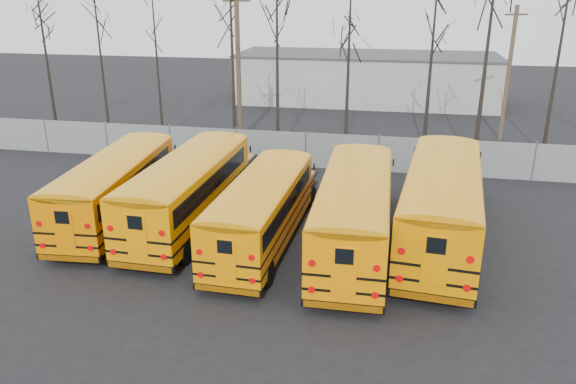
% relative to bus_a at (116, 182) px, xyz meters
% --- Properties ---
extents(ground, '(120.00, 120.00, 0.00)m').
position_rel_bus_a_xyz_m(ground, '(6.68, -3.00, -1.71)').
color(ground, black).
rests_on(ground, ground).
extents(fence, '(40.00, 0.04, 2.00)m').
position_rel_bus_a_xyz_m(fence, '(6.68, 9.00, -0.71)').
color(fence, gray).
rests_on(fence, ground).
extents(distant_building, '(22.00, 8.00, 4.00)m').
position_rel_bus_a_xyz_m(distant_building, '(8.68, 29.00, 0.29)').
color(distant_building, '#B6B7B1').
rests_on(distant_building, ground).
extents(bus_a, '(3.18, 10.55, 2.91)m').
position_rel_bus_a_xyz_m(bus_a, '(0.00, 0.00, 0.00)').
color(bus_a, black).
rests_on(bus_a, ground).
extents(bus_b, '(2.76, 10.99, 3.06)m').
position_rel_bus_a_xyz_m(bus_b, '(3.28, 0.09, 0.09)').
color(bus_b, black).
rests_on(bus_b, ground).
extents(bus_c, '(2.64, 10.09, 2.80)m').
position_rel_bus_a_xyz_m(bus_c, '(6.71, -1.18, -0.07)').
color(bus_c, black).
rests_on(bus_c, ground).
extents(bus_d, '(2.72, 11.11, 3.10)m').
position_rel_bus_a_xyz_m(bus_d, '(10.22, -1.05, 0.11)').
color(bus_d, black).
rests_on(bus_d, ground).
extents(bus_e, '(3.80, 11.91, 3.28)m').
position_rel_bus_a_xyz_m(bus_e, '(13.45, 0.20, 0.22)').
color(bus_e, black).
rests_on(bus_e, ground).
extents(utility_pole_left, '(1.67, 0.29, 9.37)m').
position_rel_bus_a_xyz_m(utility_pole_left, '(1.66, 13.44, 3.11)').
color(utility_pole_left, brown).
rests_on(utility_pole_left, ground).
extents(utility_pole_right, '(1.44, 0.69, 8.49)m').
position_rel_bus_a_xyz_m(utility_pole_right, '(18.34, 17.47, 2.66)').
color(utility_pole_right, brown).
rests_on(utility_pole_right, ground).
extents(tree_0, '(0.26, 0.26, 9.87)m').
position_rel_bus_a_xyz_m(tree_0, '(-11.72, 13.71, 3.23)').
color(tree_0, black).
rests_on(tree_0, ground).
extents(tree_1, '(0.26, 0.26, 11.17)m').
position_rel_bus_a_xyz_m(tree_1, '(-7.07, 12.50, 3.88)').
color(tree_1, black).
rests_on(tree_1, ground).
extents(tree_2, '(0.26, 0.26, 9.77)m').
position_rel_bus_a_xyz_m(tree_2, '(-3.71, 13.42, 3.18)').
color(tree_2, black).
rests_on(tree_2, ground).
extents(tree_3, '(0.26, 0.26, 10.95)m').
position_rel_bus_a_xyz_m(tree_3, '(1.49, 12.75, 3.77)').
color(tree_3, black).
rests_on(tree_3, ground).
extents(tree_4, '(0.26, 0.26, 11.06)m').
position_rel_bus_a_xyz_m(tree_4, '(4.58, 11.36, 3.82)').
color(tree_4, black).
rests_on(tree_4, ground).
extents(tree_5, '(0.26, 0.26, 9.58)m').
position_rel_bus_a_xyz_m(tree_5, '(8.72, 10.80, 3.09)').
color(tree_5, black).
rests_on(tree_5, ground).
extents(tree_6, '(0.26, 0.26, 9.46)m').
position_rel_bus_a_xyz_m(tree_6, '(13.30, 13.96, 3.02)').
color(tree_6, black).
rests_on(tree_6, ground).
extents(tree_7, '(0.26, 0.26, 11.21)m').
position_rel_bus_a_xyz_m(tree_7, '(15.94, 10.78, 3.90)').
color(tree_7, black).
rests_on(tree_7, ground).
extents(tree_8, '(0.26, 0.26, 10.84)m').
position_rel_bus_a_xyz_m(tree_8, '(20.37, 14.36, 3.71)').
color(tree_8, black).
rests_on(tree_8, ground).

